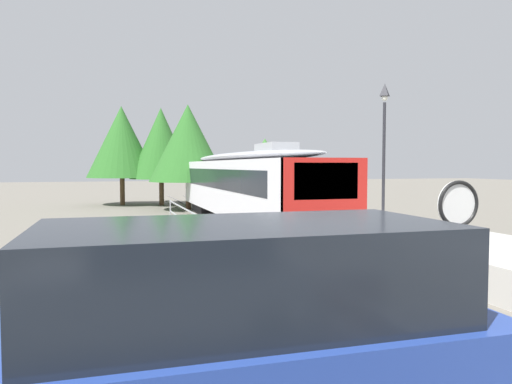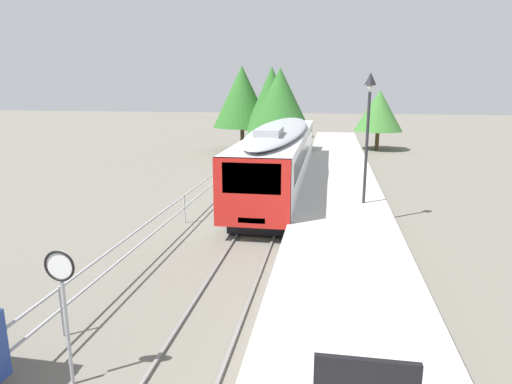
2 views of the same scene
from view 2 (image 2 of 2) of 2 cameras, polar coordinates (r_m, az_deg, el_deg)
name	(u,v)px [view 2 (image 2 of 2)]	position (r m, az deg, el deg)	size (l,w,h in m)	color
ground_plane	(199,217)	(20.22, -7.35, -3.15)	(160.00, 160.00, 0.00)	#6B665B
track_rails	(265,219)	(19.57, 1.11, -3.49)	(3.20, 60.00, 0.14)	#6B665B
commuter_train	(280,153)	(24.69, 3.07, 5.04)	(2.82, 18.33, 3.74)	silver
station_platform	(340,213)	(19.28, 10.73, -2.71)	(3.90, 60.00, 0.90)	#B7B5AD
platform_lamp_mid_platform	(369,114)	(18.84, 14.19, 9.66)	(0.34, 0.34, 5.35)	#232328
speed_limit_sign	(62,285)	(9.18, -23.58, -10.80)	(0.61, 0.10, 2.81)	#9EA0A5
carpark_fence	(60,300)	(11.48, -23.76, -12.56)	(0.06, 36.06, 1.25)	#9EA0A5
tree_behind_carpark	(272,99)	(39.19, 2.02, 11.84)	(4.74, 4.74, 7.35)	brown
tree_behind_station_far	(379,111)	(42.47, 15.44, 9.99)	(4.35, 4.35, 5.40)	brown
tree_distant_left	(242,97)	(40.77, -1.80, 12.08)	(5.23, 5.23, 7.51)	brown
tree_distant_centre	(280,103)	(34.29, 3.07, 11.33)	(5.22, 5.22, 7.08)	brown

